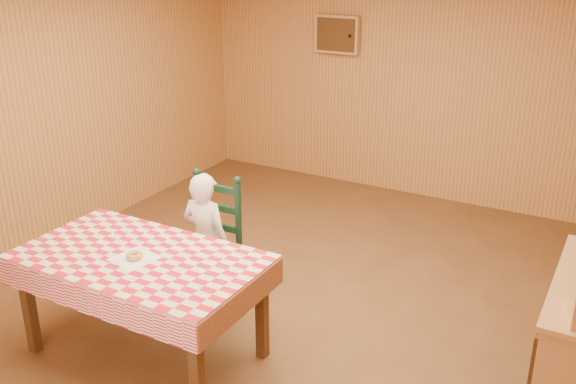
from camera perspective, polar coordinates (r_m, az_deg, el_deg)
name	(u,v)px	position (r m, az deg, el deg)	size (l,w,h in m)	color
ground	(276,313)	(5.12, -1.11, -10.67)	(6.00, 6.00, 0.00)	brown
cabin_walls	(309,69)	(4.89, 1.91, 10.85)	(5.10, 6.05, 2.65)	#C18545
dining_table	(141,267)	(4.43, -12.95, -6.48)	(1.66, 0.96, 0.77)	#4D2E14
ladder_chair	(211,246)	(5.05, -6.87, -4.79)	(0.44, 0.40, 1.08)	black
seated_child	(206,242)	(4.99, -7.28, -4.43)	(0.41, 0.27, 1.12)	white
napkin	(135,258)	(4.36, -13.48, -5.76)	(0.26, 0.26, 0.00)	white
donut	(134,256)	(4.35, -13.50, -5.52)	(0.11, 0.11, 0.04)	#D6934D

